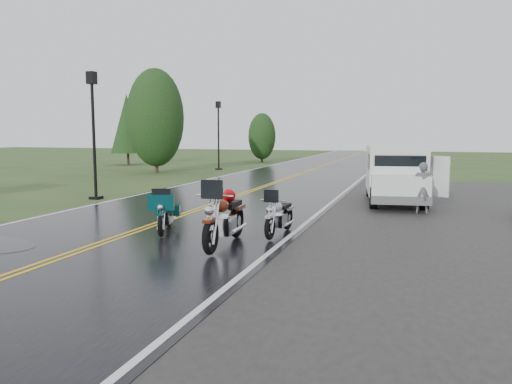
% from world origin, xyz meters
% --- Properties ---
extents(ground, '(120.00, 120.00, 0.00)m').
position_xyz_m(ground, '(0.00, 0.00, 0.00)').
color(ground, '#2D471E').
rests_on(ground, ground).
extents(road, '(8.00, 100.00, 0.04)m').
position_xyz_m(road, '(0.00, 10.00, 0.02)').
color(road, black).
rests_on(road, ground).
extents(motorcycle_red, '(1.05, 2.53, 1.47)m').
position_xyz_m(motorcycle_red, '(2.77, -0.84, 0.73)').
color(motorcycle_red, '#551A09').
rests_on(motorcycle_red, ground).
extents(motorcycle_teal, '(1.32, 2.04, 1.13)m').
position_xyz_m(motorcycle_teal, '(0.98, 0.43, 0.57)').
color(motorcycle_teal, '#05363C').
rests_on(motorcycle_teal, ground).
extents(motorcycle_silver, '(0.77, 1.93, 1.12)m').
position_xyz_m(motorcycle_silver, '(3.49, 0.88, 0.56)').
color(motorcycle_silver, '#A4A7AC').
rests_on(motorcycle_silver, ground).
extents(van_white, '(2.57, 5.39, 2.04)m').
position_xyz_m(van_white, '(5.30, 6.62, 1.02)').
color(van_white, silver).
rests_on(van_white, ground).
extents(person_at_van, '(0.59, 0.40, 1.56)m').
position_xyz_m(person_at_van, '(6.79, 6.06, 0.78)').
color(person_at_van, '#525357').
rests_on(person_at_van, ground).
extents(lamp_post_near_left, '(0.41, 0.41, 4.74)m').
position_xyz_m(lamp_post_near_left, '(-4.79, 6.01, 2.37)').
color(lamp_post_near_left, black).
rests_on(lamp_post_near_left, ground).
extents(lamp_post_far_left, '(0.39, 0.39, 4.59)m').
position_xyz_m(lamp_post_far_left, '(-6.06, 21.29, 2.30)').
color(lamp_post_far_left, black).
rests_on(lamp_post_far_left, ground).
extents(tree_left_mid, '(3.50, 3.50, 5.46)m').
position_xyz_m(tree_left_mid, '(-8.77, 17.76, 2.73)').
color(tree_left_mid, '#1E3D19').
rests_on(tree_left_mid, ground).
extents(tree_left_far, '(2.28, 2.28, 3.50)m').
position_xyz_m(tree_left_far, '(-5.78, 30.19, 1.75)').
color(tree_left_far, '#1E3D19').
rests_on(tree_left_far, ground).
extents(pine_left_far, '(2.54, 2.54, 5.30)m').
position_xyz_m(pine_left_far, '(-14.66, 23.89, 2.65)').
color(pine_left_far, '#1E3D19').
rests_on(pine_left_far, ground).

